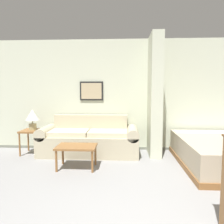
% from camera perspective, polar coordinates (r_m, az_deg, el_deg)
% --- Properties ---
extents(wall_back, '(6.69, 0.16, 2.60)m').
position_cam_1_polar(wall_back, '(5.23, 4.91, 4.32)').
color(wall_back, beige).
rests_on(wall_back, ground_plane).
extents(wall_partition_pillar, '(0.24, 0.76, 2.60)m').
position_cam_1_polar(wall_partition_pillar, '(4.83, 11.11, 4.18)').
color(wall_partition_pillar, beige).
rests_on(wall_partition_pillar, ground_plane).
extents(couch, '(2.18, 0.84, 0.85)m').
position_cam_1_polar(couch, '(4.93, -5.97, -7.19)').
color(couch, '#B7AD8E').
rests_on(couch, ground_plane).
extents(coffee_table, '(0.71, 0.48, 0.42)m').
position_cam_1_polar(coffee_table, '(4.07, -9.23, -9.39)').
color(coffee_table, brown).
rests_on(coffee_table, ground_plane).
extents(side_table, '(0.48, 0.48, 0.54)m').
position_cam_1_polar(side_table, '(5.19, -19.93, -5.31)').
color(side_table, brown).
rests_on(side_table, ground_plane).
extents(table_lamp, '(0.29, 0.29, 0.46)m').
position_cam_1_polar(table_lamp, '(5.14, -20.07, -1.18)').
color(table_lamp, tan).
rests_on(table_lamp, side_table).
extents(bed, '(1.61, 2.06, 0.51)m').
position_cam_1_polar(bed, '(4.66, 27.18, -9.38)').
color(bed, brown).
rests_on(bed, ground_plane).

